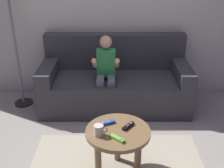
# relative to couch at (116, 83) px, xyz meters

# --- Properties ---
(ground_plane) EXTENTS (9.45, 9.45, 0.00)m
(ground_plane) POSITION_rel_couch_xyz_m (-0.15, -1.22, -0.30)
(ground_plane) COLOR #9E998E
(wall_back) EXTENTS (4.73, 0.05, 2.50)m
(wall_back) POSITION_rel_couch_xyz_m (-0.15, 0.39, 0.95)
(wall_back) COLOR beige
(wall_back) RESTS_ON ground
(couch) EXTENTS (1.84, 0.80, 0.88)m
(couch) POSITION_rel_couch_xyz_m (0.00, 0.00, 0.00)
(couch) COLOR #38383D
(couch) RESTS_ON ground
(person_seated_on_couch) EXTENTS (0.32, 0.39, 0.95)m
(person_seated_on_couch) POSITION_rel_couch_xyz_m (-0.11, -0.18, 0.24)
(person_seated_on_couch) COLOR slate
(person_seated_on_couch) RESTS_ON ground
(coffee_table) EXTENTS (0.56, 0.56, 0.46)m
(coffee_table) POSITION_rel_couch_xyz_m (0.01, -1.30, 0.07)
(coffee_table) COLOR brown
(coffee_table) RESTS_ON ground
(game_remote_black_near_edge) EXTENTS (0.11, 0.13, 0.03)m
(game_remote_black_near_edge) POSITION_rel_couch_xyz_m (0.10, -1.26, 0.17)
(game_remote_black_near_edge) COLOR black
(game_remote_black_near_edge) RESTS_ON coffee_table
(game_remote_lime_center) EXTENTS (0.13, 0.12, 0.03)m
(game_remote_lime_center) POSITION_rel_couch_xyz_m (0.00, -1.44, 0.17)
(game_remote_lime_center) COLOR #72C638
(game_remote_lime_center) RESTS_ON coffee_table
(game_remote_blue_far_corner) EXTENTS (0.14, 0.09, 0.03)m
(game_remote_blue_far_corner) POSITION_rel_couch_xyz_m (-0.08, -1.21, 0.17)
(game_remote_blue_far_corner) COLOR blue
(game_remote_blue_far_corner) RESTS_ON coffee_table
(coffee_mug) EXTENTS (0.12, 0.08, 0.09)m
(coffee_mug) POSITION_rel_couch_xyz_m (-0.15, -1.38, 0.20)
(coffee_mug) COLOR silver
(coffee_mug) RESTS_ON coffee_table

